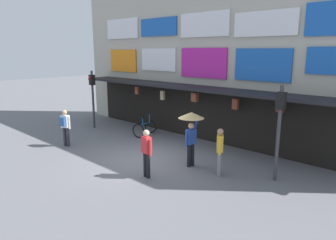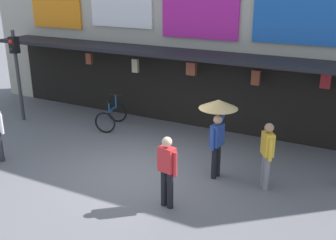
{
  "view_description": "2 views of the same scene",
  "coord_description": "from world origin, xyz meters",
  "views": [
    {
      "loc": [
        8.8,
        -7.85,
        4.25
      ],
      "look_at": [
        0.52,
        0.99,
        1.53
      ],
      "focal_mm": 33.0,
      "sensor_mm": 36.0,
      "label": 1
    },
    {
      "loc": [
        5.06,
        -7.98,
        4.83
      ],
      "look_at": [
        0.48,
        0.87,
        1.28
      ],
      "focal_mm": 42.58,
      "sensor_mm": 36.0,
      "label": 2
    }
  ],
  "objects": [
    {
      "name": "pedestrian_in_green",
      "position": [
        3.18,
        0.76,
        0.95
      ],
      "size": [
        0.38,
        0.46,
        1.68
      ],
      "color": "gray",
      "rests_on": "ground"
    },
    {
      "name": "ground_plane",
      "position": [
        0.0,
        0.0,
        0.0
      ],
      "size": [
        80.0,
        80.0,
        0.0
      ],
      "primitive_type": "plane",
      "color": "slate"
    },
    {
      "name": "pedestrian_with_umbrella",
      "position": [
        1.92,
        0.75,
        1.64
      ],
      "size": [
        0.96,
        0.96,
        2.08
      ],
      "color": "black",
      "rests_on": "ground"
    },
    {
      "name": "bicycle_parked",
      "position": [
        -2.56,
        2.53,
        0.39
      ],
      "size": [
        0.97,
        1.29,
        1.05
      ],
      "color": "black",
      "rests_on": "ground"
    },
    {
      "name": "shopfront",
      "position": [
        -0.0,
        4.57,
        3.96
      ],
      "size": [
        18.0,
        2.6,
        8.0
      ],
      "color": "#B2AD9E",
      "rests_on": "ground"
    },
    {
      "name": "pedestrian_in_yellow",
      "position": [
        1.46,
        -1.08,
        0.95
      ],
      "size": [
        0.52,
        0.29,
        1.68
      ],
      "color": "black",
      "rests_on": "ground"
    },
    {
      "name": "traffic_light_near",
      "position": [
        -5.85,
        1.69,
        2.14
      ],
      "size": [
        0.28,
        0.33,
        3.2
      ],
      "color": "#38383D",
      "rests_on": "ground"
    }
  ]
}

